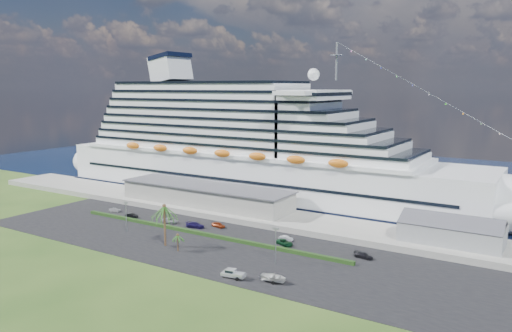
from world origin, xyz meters
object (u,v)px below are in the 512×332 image
Objects in this scene: cruise_ship at (253,152)px; pickup_truck at (233,273)px; boat_trailer at (273,277)px; parked_car_3 at (195,225)px.

pickup_truck is at bearing -60.77° from cruise_ship.
pickup_truck is 0.84× the size of boat_trailer.
boat_trailer is at bearing -54.71° from cruise_ship.
boat_trailer is (8.49, 2.40, 0.19)m from pickup_truck.
cruise_ship is 35.00× the size of parked_car_3.
boat_trailer is at bearing 15.79° from pickup_truck.
pickup_truck is 8.82m from boat_trailer.
cruise_ship is at bearing 119.23° from pickup_truck.
pickup_truck is (38.46, -68.72, -15.57)m from cruise_ship.
parked_car_3 is (7.65, -43.22, -15.78)m from cruise_ship.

